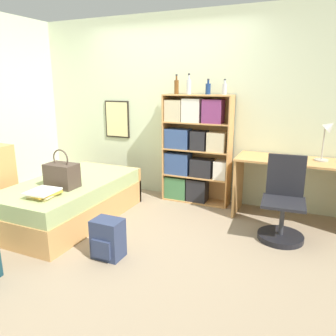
% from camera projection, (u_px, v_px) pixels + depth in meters
% --- Properties ---
extents(ground_plane, '(14.00, 14.00, 0.00)m').
position_uv_depth(ground_plane, '(121.00, 229.00, 3.84)').
color(ground_plane, gray).
extents(wall_back, '(10.00, 0.09, 2.60)m').
position_uv_depth(wall_back, '(169.00, 108.00, 4.77)').
color(wall_back, beige).
rests_on(wall_back, ground_plane).
extents(bed, '(1.00, 1.82, 0.49)m').
position_uv_depth(bed, '(72.00, 200.00, 4.08)').
color(bed, tan).
rests_on(bed, ground_plane).
extents(handbag, '(0.36, 0.23, 0.44)m').
position_uv_depth(handbag, '(62.00, 175.00, 3.73)').
color(handbag, '#47382D').
rests_on(handbag, bed).
extents(book_stack_on_bed, '(0.30, 0.34, 0.07)m').
position_uv_depth(book_stack_on_bed, '(44.00, 193.00, 3.44)').
color(book_stack_on_bed, '#99894C').
rests_on(book_stack_on_bed, bed).
extents(bookcase, '(0.95, 0.28, 1.51)m').
position_uv_depth(bookcase, '(194.00, 150.00, 4.56)').
color(bookcase, tan).
rests_on(bookcase, ground_plane).
extents(bottle_green, '(0.06, 0.06, 0.26)m').
position_uv_depth(bottle_green, '(176.00, 86.00, 4.46)').
color(bottle_green, brown).
rests_on(bottle_green, bookcase).
extents(bottle_brown, '(0.06, 0.06, 0.27)m').
position_uv_depth(bottle_brown, '(189.00, 86.00, 4.35)').
color(bottle_brown, '#B7BCC1').
rests_on(bottle_brown, bookcase).
extents(bottle_clear, '(0.07, 0.07, 0.20)m').
position_uv_depth(bottle_clear, '(208.00, 88.00, 4.31)').
color(bottle_clear, navy).
rests_on(bottle_clear, bookcase).
extents(bottle_blue, '(0.06, 0.06, 0.20)m').
position_uv_depth(bottle_blue, '(225.00, 89.00, 4.23)').
color(bottle_blue, '#B7BCC1').
rests_on(bottle_blue, bookcase).
extents(desk, '(1.33, 0.57, 0.77)m').
position_uv_depth(desk, '(292.00, 178.00, 3.97)').
color(desk, tan).
rests_on(desk, ground_plane).
extents(desk_lamp, '(0.21, 0.15, 0.49)m').
position_uv_depth(desk_lamp, '(328.00, 133.00, 3.75)').
color(desk_lamp, '#ADA89E').
rests_on(desk_lamp, desk).
extents(desk_chair, '(0.49, 0.49, 0.91)m').
position_uv_depth(desk_chair, '(282.00, 213.00, 3.56)').
color(desk_chair, black).
rests_on(desk_chair, ground_plane).
extents(backpack, '(0.29, 0.25, 0.39)m').
position_uv_depth(backpack, '(108.00, 239.00, 3.17)').
color(backpack, '#2D3856').
rests_on(backpack, ground_plane).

